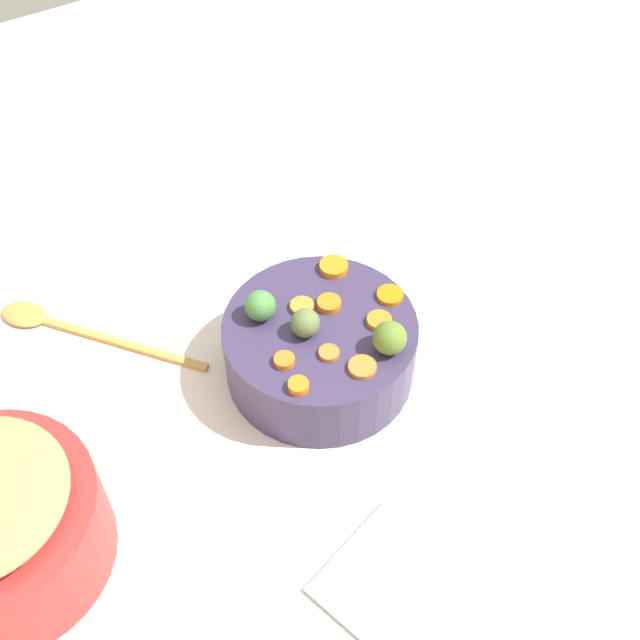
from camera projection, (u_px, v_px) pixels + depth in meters
The scene contains 16 objects.
tabletop at pixel (339, 377), 1.08m from camera, with size 2.40×2.40×0.02m, color silver.
serving_bowl_carrots at pixel (320, 348), 1.04m from camera, with size 0.26×0.26×0.09m, color #3A3153.
carrot_slice_0 at pixel (302, 306), 1.02m from camera, with size 0.03×0.03×0.01m, color orange.
carrot_slice_1 at pixel (329, 353), 0.97m from camera, with size 0.03×0.03×0.01m, color orange.
carrot_slice_2 at pixel (329, 304), 1.02m from camera, with size 0.03×0.03×0.01m, color orange.
carrot_slice_3 at pixel (379, 321), 1.00m from camera, with size 0.03×0.03×0.01m, color orange.
carrot_slice_4 at pixel (334, 267), 1.07m from camera, with size 0.04×0.04×0.01m, color orange.
carrot_slice_5 at pixel (284, 360), 0.96m from camera, with size 0.03×0.03×0.01m, color orange.
carrot_slice_6 at pixel (362, 367), 0.95m from camera, with size 0.04×0.04×0.01m, color orange.
carrot_slice_7 at pixel (298, 386), 0.93m from camera, with size 0.03×0.03×0.01m, color orange.
carrot_slice_8 at pixel (390, 295), 1.03m from camera, with size 0.04×0.04×0.01m, color orange.
brussels_sprout_0 at pixel (260, 306), 1.00m from camera, with size 0.04×0.04×0.04m, color #488840.
brussels_sprout_1 at pixel (390, 338), 0.96m from camera, with size 0.04×0.04×0.04m, color #597929.
brussels_sprout_2 at pixel (305, 323), 0.98m from camera, with size 0.04×0.04×0.04m, color #5C7440.
wooden_spoon at pixel (60, 325), 1.12m from camera, with size 0.22×0.28×0.01m.
dish_towel at pixel (398, 588), 0.87m from camera, with size 0.14×0.15×0.01m, color #99AFB9.
Camera 1 is at (0.38, 0.53, 0.87)m, focal length 43.82 mm.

